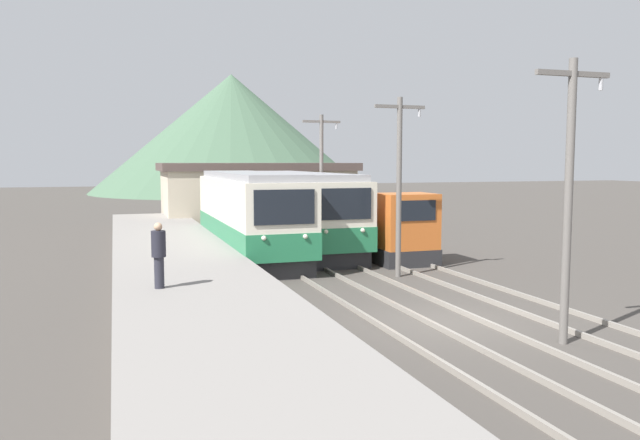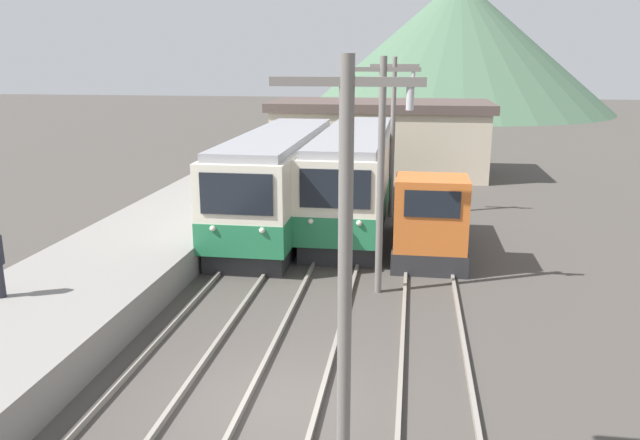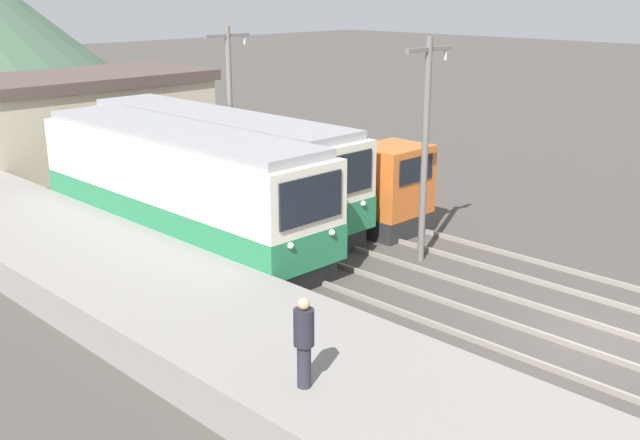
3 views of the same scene
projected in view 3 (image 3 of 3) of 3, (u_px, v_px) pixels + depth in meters
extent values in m
plane|color=#47423D|center=(597.00, 345.00, 17.47)|extent=(200.00, 200.00, 0.00)
cube|color=gray|center=(438.00, 436.00, 13.10)|extent=(4.50, 54.00, 0.96)
cube|color=gray|center=(523.00, 395.00, 15.20)|extent=(0.10, 60.00, 0.14)
cube|color=gray|center=(558.00, 371.00, 16.18)|extent=(0.10, 60.00, 0.14)
cube|color=gray|center=(587.00, 350.00, 17.10)|extent=(0.10, 60.00, 0.14)
cube|color=gray|center=(614.00, 331.00, 18.07)|extent=(0.10, 60.00, 0.14)
cube|color=#28282B|center=(181.00, 234.00, 24.32)|extent=(2.58, 11.60, 0.70)
cube|color=silver|center=(178.00, 181.00, 23.80)|extent=(2.80, 12.08, 2.86)
cube|color=#267A4C|center=(179.00, 208.00, 24.07)|extent=(2.84, 12.12, 1.03)
cube|color=black|center=(311.00, 200.00, 19.54)|extent=(2.24, 0.06, 1.26)
sphere|color=silver|center=(290.00, 246.00, 19.33)|extent=(0.18, 0.18, 0.18)
sphere|color=silver|center=(332.00, 233.00, 20.37)|extent=(0.18, 0.18, 0.18)
cube|color=#939399|center=(175.00, 132.00, 23.33)|extent=(2.46, 11.60, 0.28)
cube|color=#28282B|center=(219.00, 207.00, 27.30)|extent=(2.58, 12.08, 0.70)
cube|color=silver|center=(217.00, 160.00, 26.78)|extent=(2.80, 12.58, 2.81)
cube|color=#267A4C|center=(218.00, 184.00, 27.05)|extent=(2.84, 12.62, 1.01)
cube|color=black|center=(346.00, 174.00, 22.35)|extent=(2.24, 0.06, 1.24)
sphere|color=silver|center=(329.00, 214.00, 22.14)|extent=(0.18, 0.18, 0.18)
sphere|color=silver|center=(363.00, 204.00, 23.19)|extent=(0.18, 0.18, 0.18)
cube|color=#939399|center=(215.00, 117.00, 26.32)|extent=(2.46, 12.08, 0.28)
cube|color=#28282B|center=(348.00, 210.00, 26.89)|extent=(2.40, 5.98, 0.70)
cube|color=#D16628|center=(392.00, 180.00, 25.08)|extent=(2.28, 1.91, 2.30)
cube|color=black|center=(416.00, 170.00, 24.27)|extent=(1.68, 0.04, 0.83)
cube|color=#D16628|center=(329.00, 177.00, 27.22)|extent=(1.92, 3.96, 1.40)
cylinder|color=black|center=(329.00, 152.00, 26.94)|extent=(0.16, 0.16, 0.50)
cylinder|color=slate|center=(425.00, 153.00, 21.99)|extent=(0.20, 0.20, 6.68)
cube|color=slate|center=(429.00, 49.00, 21.11)|extent=(2.00, 0.12, 0.12)
cylinder|color=#B2B2B7|center=(446.00, 55.00, 21.71)|extent=(0.10, 0.10, 0.30)
cylinder|color=slate|center=(230.00, 117.00, 28.14)|extent=(0.20, 0.20, 6.68)
cube|color=slate|center=(227.00, 36.00, 27.25)|extent=(2.00, 0.12, 0.12)
cylinder|color=#B2B2B7|center=(245.00, 40.00, 27.85)|extent=(0.10, 0.10, 0.30)
cylinder|color=#282833|center=(304.00, 366.00, 13.66)|extent=(0.26, 0.26, 0.85)
cylinder|color=#23232D|center=(304.00, 327.00, 13.43)|extent=(0.38, 0.38, 0.70)
sphere|color=tan|center=(304.00, 304.00, 13.30)|extent=(0.22, 0.22, 0.22)
cube|color=beige|center=(74.00, 126.00, 34.87)|extent=(12.00, 6.00, 3.72)
cube|color=#51423D|center=(69.00, 80.00, 34.25)|extent=(12.60, 6.30, 0.50)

